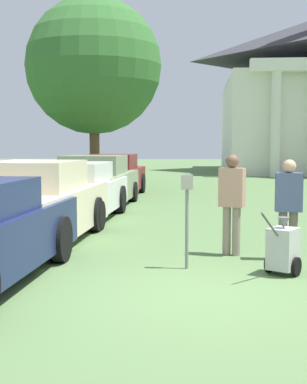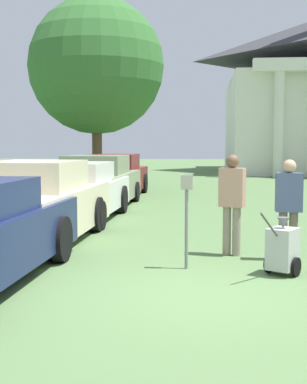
# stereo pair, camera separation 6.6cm
# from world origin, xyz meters

# --- Properties ---
(ground_plane) EXTENTS (120.00, 120.00, 0.00)m
(ground_plane) POSITION_xyz_m (0.00, 0.00, 0.00)
(ground_plane) COLOR #517042
(parked_car_cream) EXTENTS (2.01, 4.96, 1.58)m
(parked_car_cream) POSITION_xyz_m (-3.00, 3.43, 0.72)
(parked_car_cream) COLOR beige
(parked_car_cream) RESTS_ON ground_plane
(parked_car_white) EXTENTS (2.15, 5.19, 1.45)m
(parked_car_white) POSITION_xyz_m (-3.00, 6.30, 0.69)
(parked_car_white) COLOR silver
(parked_car_white) RESTS_ON ground_plane
(parked_car_sage) EXTENTS (2.15, 4.94, 1.55)m
(parked_car_sage) POSITION_xyz_m (-3.00, 9.29, 0.72)
(parked_car_sage) COLOR gray
(parked_car_sage) RESTS_ON ground_plane
(parked_car_maroon) EXTENTS (2.03, 4.69, 1.53)m
(parked_car_maroon) POSITION_xyz_m (-3.00, 12.56, 0.72)
(parked_car_maroon) COLOR maroon
(parked_car_maroon) RESTS_ON ground_plane
(parking_meter) EXTENTS (0.18, 0.09, 1.44)m
(parking_meter) POSITION_xyz_m (-0.08, 1.42, 1.00)
(parking_meter) COLOR slate
(parking_meter) RESTS_ON ground_plane
(person_worker) EXTENTS (0.47, 0.35, 1.72)m
(person_worker) POSITION_xyz_m (0.66, 2.49, 0.98)
(person_worker) COLOR gray
(person_worker) RESTS_ON ground_plane
(person_supervisor) EXTENTS (0.42, 0.22, 1.65)m
(person_supervisor) POSITION_xyz_m (1.56, 2.19, 0.94)
(person_supervisor) COLOR #665B4C
(person_supervisor) RESTS_ON ground_plane
(equipment_cart) EXTENTS (0.69, 0.94, 1.00)m
(equipment_cart) POSITION_xyz_m (1.33, 1.17, 0.39)
(equipment_cart) COLOR #B2B2AD
(equipment_cart) RESTS_ON ground_plane
(shade_tree) EXTENTS (5.95, 5.95, 8.27)m
(shade_tree) POSITION_xyz_m (-4.51, 16.89, 5.29)
(shade_tree) COLOR brown
(shade_tree) RESTS_ON ground_plane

